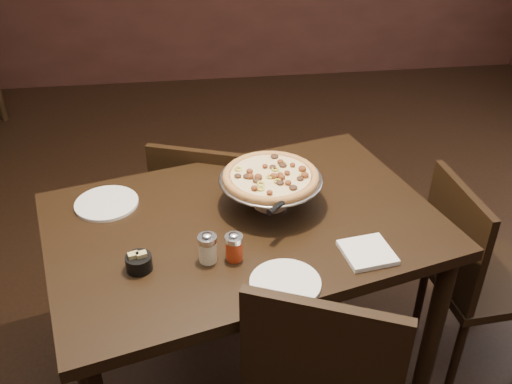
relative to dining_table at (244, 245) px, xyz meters
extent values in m
cube|color=black|center=(0.00, 0.00, 0.09)|extent=(1.52, 1.20, 0.04)
cylinder|color=black|center=(0.68, -0.22, -0.33)|extent=(0.07, 0.07, 0.79)
cylinder|color=black|center=(-0.68, 0.22, -0.33)|extent=(0.07, 0.07, 0.79)
cylinder|color=black|center=(0.49, 0.52, -0.33)|extent=(0.07, 0.07, 0.79)
cylinder|color=silver|center=(0.11, 0.08, 0.11)|extent=(0.13, 0.13, 0.01)
cylinder|color=silver|center=(0.11, 0.08, 0.17)|extent=(0.03, 0.03, 0.10)
cylinder|color=silver|center=(0.11, 0.08, 0.22)|extent=(0.09, 0.09, 0.01)
cylinder|color=#95969A|center=(0.11, 0.08, 0.22)|extent=(0.36, 0.36, 0.01)
torus|color=#95969A|center=(0.11, 0.08, 0.23)|extent=(0.37, 0.37, 0.01)
cylinder|color=#A56031|center=(0.11, 0.08, 0.23)|extent=(0.33, 0.33, 0.01)
torus|color=#A56031|center=(0.11, 0.08, 0.24)|extent=(0.34, 0.34, 0.03)
cylinder|color=#DBC078|center=(0.11, 0.08, 0.24)|extent=(0.28, 0.28, 0.01)
cylinder|color=beige|center=(-0.14, -0.20, 0.15)|extent=(0.06, 0.06, 0.08)
cylinder|color=silver|center=(-0.14, -0.20, 0.20)|extent=(0.06, 0.06, 0.02)
ellipsoid|color=silver|center=(-0.14, -0.20, 0.21)|extent=(0.03, 0.03, 0.01)
cylinder|color=maroon|center=(-0.05, -0.21, 0.15)|extent=(0.05, 0.05, 0.07)
cylinder|color=silver|center=(-0.05, -0.21, 0.19)|extent=(0.06, 0.06, 0.02)
ellipsoid|color=silver|center=(-0.05, -0.21, 0.21)|extent=(0.03, 0.03, 0.01)
cylinder|color=black|center=(-0.35, -0.22, 0.14)|extent=(0.08, 0.08, 0.05)
cube|color=tan|center=(-0.37, -0.22, 0.15)|extent=(0.04, 0.03, 0.05)
cube|color=tan|center=(-0.34, -0.22, 0.15)|extent=(0.04, 0.03, 0.05)
cube|color=white|center=(0.37, -0.24, 0.12)|extent=(0.17, 0.17, 0.02)
cylinder|color=white|center=(-0.49, 0.16, 0.12)|extent=(0.23, 0.23, 0.01)
cylinder|color=white|center=(0.09, -0.35, 0.12)|extent=(0.22, 0.22, 0.01)
cone|color=silver|center=(0.11, -0.09, 0.23)|extent=(0.18, 0.18, 0.00)
cylinder|color=black|center=(0.11, -0.09, 0.23)|extent=(0.11, 0.12, 0.03)
cube|color=black|center=(-0.09, 0.62, -0.30)|extent=(0.53, 0.53, 0.04)
cube|color=black|center=(-0.16, 0.44, -0.06)|extent=(0.40, 0.17, 0.43)
cylinder|color=black|center=(0.13, 0.72, -0.53)|extent=(0.04, 0.04, 0.40)
cylinder|color=black|center=(-0.19, 0.84, -0.53)|extent=(0.04, 0.04, 0.40)
cylinder|color=black|center=(0.01, 0.40, -0.53)|extent=(0.04, 0.04, 0.40)
cylinder|color=black|center=(-0.31, 0.52, -0.53)|extent=(0.04, 0.04, 0.40)
cube|color=black|center=(0.15, -0.59, 0.01)|extent=(0.43, 0.21, 0.48)
cube|color=black|center=(1.00, 0.02, -0.30)|extent=(0.45, 0.45, 0.04)
cube|color=black|center=(0.81, 0.00, -0.05)|extent=(0.06, 0.42, 0.44)
cylinder|color=black|center=(1.16, 0.20, -0.52)|extent=(0.04, 0.04, 0.41)
cylinder|color=black|center=(0.84, -0.16, -0.52)|extent=(0.04, 0.04, 0.41)
cylinder|color=black|center=(0.82, 0.18, -0.52)|extent=(0.04, 0.04, 0.41)
camera|label=1|loc=(-0.17, -1.62, 1.28)|focal=40.00mm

